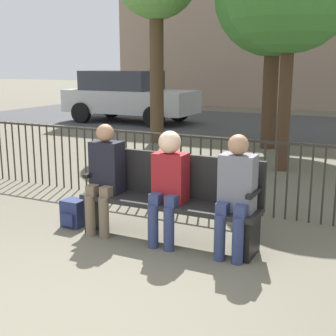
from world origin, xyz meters
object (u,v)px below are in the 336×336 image
(seated_person_1, at_px, (168,181))
(parked_car_0, at_px, (128,96))
(seated_person_0, at_px, (105,173))
(seated_person_2, at_px, (236,190))
(backpack, at_px, (74,213))
(park_bench, at_px, (171,194))

(seated_person_1, height_order, parked_car_0, parked_car_0)
(seated_person_0, height_order, seated_person_2, seated_person_0)
(backpack, bearing_deg, park_bench, 6.46)
(seated_person_0, distance_m, backpack, 0.69)
(seated_person_0, distance_m, seated_person_2, 1.50)
(seated_person_1, distance_m, parked_car_0, 10.48)
(backpack, height_order, parked_car_0, parked_car_0)
(park_bench, bearing_deg, parked_car_0, 123.57)
(seated_person_0, xyz_separation_m, seated_person_2, (1.50, -0.00, -0.00))
(seated_person_0, bearing_deg, seated_person_2, -0.03)
(park_bench, distance_m, seated_person_2, 0.78)
(seated_person_1, relative_size, backpack, 3.78)
(seated_person_1, bearing_deg, seated_person_0, 179.91)
(seated_person_0, relative_size, parked_car_0, 0.29)
(seated_person_1, bearing_deg, seated_person_2, 0.04)
(park_bench, bearing_deg, backpack, -173.54)
(seated_person_1, xyz_separation_m, backpack, (-1.23, -0.00, -0.52))
(seated_person_2, bearing_deg, parked_car_0, 126.48)
(seated_person_0, xyz_separation_m, parked_car_0, (-4.98, 8.76, 0.17))
(seated_person_0, bearing_deg, seated_person_1, -0.09)
(seated_person_1, height_order, backpack, seated_person_1)
(seated_person_0, height_order, parked_car_0, parked_car_0)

